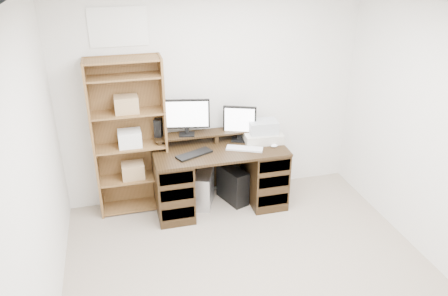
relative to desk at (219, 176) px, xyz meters
name	(u,v)px	position (x,y,z in m)	size (l,w,h in m)	color
room	(273,178)	(0.01, -1.64, 0.86)	(3.54, 4.04, 2.54)	#9F8F7D
desk	(219,176)	(0.00, 0.00, 0.00)	(1.50, 0.70, 0.75)	black
riser_shelf	(215,134)	(0.00, 0.21, 0.45)	(1.40, 0.22, 0.12)	black
monitor_wide	(186,115)	(-0.33, 0.21, 0.72)	(0.53, 0.17, 0.42)	black
monitor_small	(240,122)	(0.28, 0.16, 0.59)	(0.37, 0.20, 0.42)	black
speaker	(158,128)	(-0.65, 0.23, 0.58)	(0.08, 0.08, 0.21)	black
keyboard_black	(194,154)	(-0.31, -0.10, 0.37)	(0.41, 0.14, 0.02)	black
keyboard_white	(245,149)	(0.27, -0.10, 0.37)	(0.41, 0.12, 0.02)	silver
mouse	(274,146)	(0.61, -0.13, 0.38)	(0.08, 0.05, 0.03)	white
printer	(263,136)	(0.54, 0.07, 0.42)	(0.44, 0.33, 0.11)	#B7B09F
basket	(263,127)	(0.54, 0.07, 0.54)	(0.33, 0.23, 0.14)	#A4A9AF
tower_silver	(204,188)	(-0.17, 0.07, -0.18)	(0.19, 0.42, 0.42)	silver
tower_black	(233,185)	(0.18, 0.06, -0.17)	(0.32, 0.47, 0.43)	black
bookshelf	(130,136)	(-0.97, 0.21, 0.53)	(0.80, 0.30, 1.80)	brown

